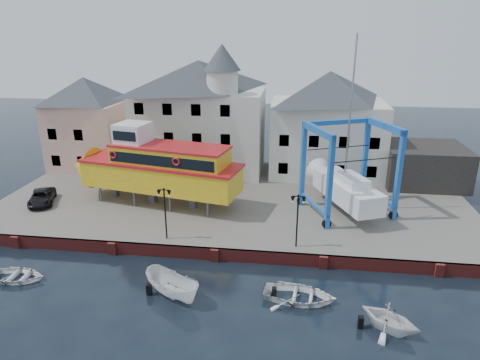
# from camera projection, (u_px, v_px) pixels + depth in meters

# --- Properties ---
(ground) EXTENTS (140.00, 140.00, 0.00)m
(ground) POSITION_uv_depth(u_px,v_px,m) (215.00, 261.00, 32.05)
(ground) COLOR black
(ground) RESTS_ON ground
(hardstanding) EXTENTS (44.00, 22.00, 1.00)m
(hardstanding) POSITION_uv_depth(u_px,v_px,m) (235.00, 199.00, 42.15)
(hardstanding) COLOR #5E5851
(hardstanding) RESTS_ON ground
(quay_wall) EXTENTS (44.00, 0.47, 1.00)m
(quay_wall) POSITION_uv_depth(u_px,v_px,m) (215.00, 254.00, 31.98)
(quay_wall) COLOR maroon
(quay_wall) RESTS_ON ground
(building_pink) EXTENTS (8.00, 7.00, 10.30)m
(building_pink) POSITION_uv_depth(u_px,v_px,m) (88.00, 123.00, 48.96)
(building_pink) COLOR #DBAB93
(building_pink) RESTS_ON hardstanding
(building_white_main) EXTENTS (14.00, 8.30, 14.00)m
(building_white_main) POSITION_uv_depth(u_px,v_px,m) (201.00, 115.00, 47.33)
(building_white_main) COLOR silver
(building_white_main) RESTS_ON hardstanding
(building_white_right) EXTENTS (12.00, 8.00, 11.20)m
(building_white_right) POSITION_uv_depth(u_px,v_px,m) (327.00, 124.00, 46.46)
(building_white_right) COLOR silver
(building_white_right) RESTS_ON hardstanding
(shed_dark) EXTENTS (8.00, 7.00, 4.00)m
(shed_dark) POSITION_uv_depth(u_px,v_px,m) (423.00, 164.00, 44.59)
(shed_dark) COLOR black
(shed_dark) RESTS_ON hardstanding
(lamp_post_left) EXTENTS (1.12, 0.32, 4.20)m
(lamp_post_left) POSITION_uv_depth(u_px,v_px,m) (164.00, 201.00, 32.25)
(lamp_post_left) COLOR black
(lamp_post_left) RESTS_ON hardstanding
(lamp_post_right) EXTENTS (1.12, 0.32, 4.20)m
(lamp_post_right) POSITION_uv_depth(u_px,v_px,m) (298.00, 208.00, 31.03)
(lamp_post_right) COLOR black
(lamp_post_right) RESTS_ON hardstanding
(tour_boat) EXTENTS (17.49, 7.46, 7.41)m
(tour_boat) POSITION_uv_depth(u_px,v_px,m) (151.00, 167.00, 39.06)
(tour_boat) COLOR #59595E
(tour_boat) RESTS_ON hardstanding
(travel_lift) EXTENTS (8.63, 10.18, 15.10)m
(travel_lift) POSITION_uv_depth(u_px,v_px,m) (342.00, 182.00, 38.12)
(travel_lift) COLOR #216DAB
(travel_lift) RESTS_ON hardstanding
(van) EXTENTS (3.49, 4.80, 1.21)m
(van) POSITION_uv_depth(u_px,v_px,m) (42.00, 197.00, 39.75)
(van) COLOR black
(van) RESTS_ON hardstanding
(motorboat_a) EXTENTS (4.83, 3.96, 1.79)m
(motorboat_a) POSITION_uv_depth(u_px,v_px,m) (173.00, 296.00, 27.85)
(motorboat_a) COLOR white
(motorboat_a) RESTS_ON ground
(motorboat_b) EXTENTS (4.99, 3.82, 0.96)m
(motorboat_b) POSITION_uv_depth(u_px,v_px,m) (299.00, 300.00, 27.47)
(motorboat_b) COLOR white
(motorboat_b) RESTS_ON ground
(motorboat_c) EXTENTS (4.53, 4.40, 1.82)m
(motorboat_c) POSITION_uv_depth(u_px,v_px,m) (388.00, 330.00, 24.75)
(motorboat_c) COLOR white
(motorboat_c) RESTS_ON ground
(motorboat_d) EXTENTS (4.06, 2.95, 0.83)m
(motorboat_d) POSITION_uv_depth(u_px,v_px,m) (17.00, 279.00, 29.68)
(motorboat_d) COLOR white
(motorboat_d) RESTS_ON ground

